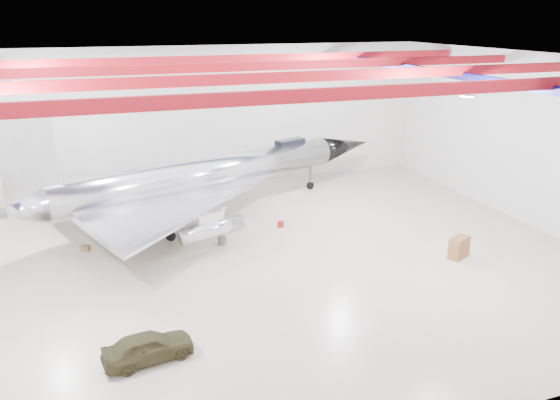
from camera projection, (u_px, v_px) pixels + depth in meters
name	position (u px, v px, depth m)	size (l,w,h in m)	color
floor	(231.00, 262.00, 30.55)	(40.00, 40.00, 0.00)	#C0B199
wall_back	(180.00, 119.00, 42.18)	(40.00, 40.00, 0.00)	silver
wall_right	(530.00, 140.00, 35.13)	(30.00, 30.00, 0.00)	silver
ceiling	(225.00, 60.00, 27.03)	(40.00, 40.00, 0.00)	#0A0F38
ceiling_structure	(225.00, 74.00, 27.24)	(39.50, 29.50, 1.08)	maroon
jet_aircraft	(206.00, 178.00, 37.02)	(28.58, 21.36, 8.05)	silver
jeep	(148.00, 347.00, 21.68)	(1.45, 3.60, 1.23)	#37331B
desk	(459.00, 247.00, 30.98)	(1.34, 0.67, 1.23)	brown
crate_ply	(86.00, 248.00, 32.01)	(0.45, 0.36, 0.32)	olive
toolbox_red	(190.00, 209.00, 38.54)	(0.44, 0.35, 0.31)	maroon
engine_drum	(222.00, 241.00, 32.89)	(0.52, 0.52, 0.47)	#59595B
parts_bin	(216.00, 206.00, 38.87)	(0.63, 0.51, 0.44)	olive
tool_chest	(281.00, 224.00, 35.62)	(0.41, 0.41, 0.36)	maroon
oil_barrel	(188.00, 233.00, 34.12)	(0.51, 0.41, 0.36)	olive
spares_box	(214.00, 202.00, 39.91)	(0.36, 0.36, 0.33)	#59595B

